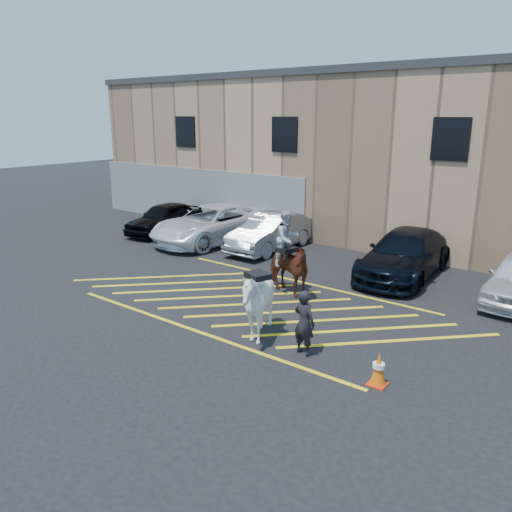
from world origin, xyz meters
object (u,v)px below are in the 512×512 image
Objects in this scene: car_blue_suv at (405,254)px; mounted_bay at (287,261)px; saddled_white at (258,304)px; car_white_pickup at (212,224)px; traffic_cone at (378,369)px; car_black_suv at (165,218)px; handler at (304,323)px; car_silver_sedan at (271,232)px.

mounted_bay is at bearing -122.20° from car_blue_suv.
mounted_bay is 1.25× the size of saddled_white.
car_white_pickup is 12.96m from traffic_cone.
saddled_white is (7.59, -6.72, 0.14)m from car_white_pickup.
car_black_suv is 2.68× the size of handler.
mounted_bay is (-2.23, -4.04, 0.30)m from car_blue_suv.
saddled_white is at bearing 7.67° from handler.
car_blue_suv reaches higher than car_silver_sedan.
handler reaches higher than car_blue_suv.
traffic_cone is (2.36, -7.45, -0.41)m from car_blue_suv.
car_white_pickup is 3.68× the size of handler.
car_white_pickup is (2.93, 0.09, 0.09)m from car_black_suv.
car_white_pickup is 2.74× the size of saddled_white.
car_blue_suv is at bearing 82.34° from saddled_white.
handler is at bearing -32.38° from car_white_pickup.
car_black_suv is at bearing -175.02° from car_silver_sedan.
car_silver_sedan is at bearing 123.52° from saddled_white.
traffic_cone is at bearing -31.33° from car_black_suv.
mounted_bay is 3.40m from saddled_white.
traffic_cone is at bearing -36.58° from mounted_bay.
mounted_bay reaches higher than saddled_white.
handler is (6.11, -7.18, 0.04)m from car_silver_sedan.
car_white_pickup is 10.14m from saddled_white.
car_silver_sedan is at bearing 137.39° from traffic_cone.
handler is at bearing 0.25° from saddled_white.
saddled_white is at bearing -101.02° from car_blue_suv.
mounted_bay reaches higher than traffic_cone.
traffic_cone is at bearing -4.34° from saddled_white.
saddled_white is at bearing -37.12° from car_black_suv.
car_blue_suv reaches higher than traffic_cone.
car_white_pickup is 1.09× the size of car_blue_suv.
handler is at bearing 172.55° from traffic_cone.
mounted_bay is 5.75m from traffic_cone.
car_silver_sedan is at bearing 176.69° from car_blue_suv.
car_blue_suv is 7.20m from handler.
car_black_suv is at bearing -21.73° from handler.
car_black_suv is 1.59× the size of mounted_bay.
car_white_pickup is at bearing 138.51° from saddled_white.
car_silver_sedan reaches higher than traffic_cone.
saddled_white reaches higher than car_blue_suv.
traffic_cone is at bearing 179.96° from handler.
traffic_cone is at bearing -75.78° from car_blue_suv.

